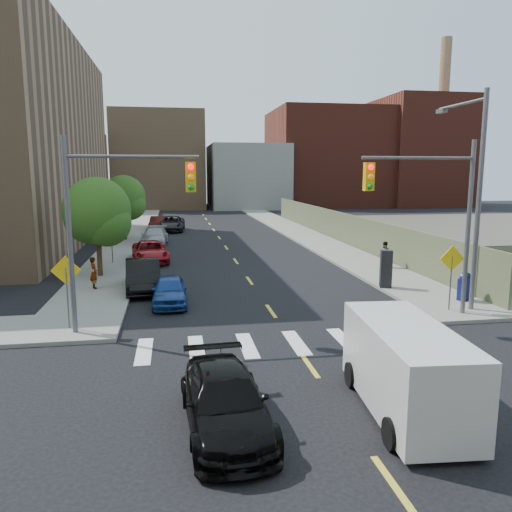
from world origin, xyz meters
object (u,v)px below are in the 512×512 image
object	(u,v)px
black_sedan	(225,401)
parked_car_white	(156,232)
parked_car_red	(150,252)
parked_car_black	(143,275)
payphone	(386,269)
pedestrian_west	(94,273)
mailbox	(465,287)
pedestrian_east	(384,254)
parked_car_blue	(170,290)
parked_car_grey	(171,224)
parked_car_silver	(154,236)
parked_car_maroon	(158,223)
cargo_van	(404,365)

from	to	relation	value
black_sedan	parked_car_white	bearing A→B (deg)	91.54
parked_car_red	black_sedan	xyz separation A→B (m)	(2.61, -22.05, -0.02)
parked_car_black	payphone	xyz separation A→B (m)	(11.80, -1.87, 0.31)
parked_car_white	pedestrian_west	distance (m)	18.69
mailbox	pedestrian_east	distance (m)	8.01
pedestrian_west	black_sedan	bearing A→B (deg)	176.57
black_sedan	pedestrian_west	xyz separation A→B (m)	(-4.95, 14.16, 0.28)
parked_car_red	payphone	world-z (taller)	payphone
black_sedan	payphone	distance (m)	15.22
parked_car_white	pedestrian_east	distance (m)	20.86
parked_car_black	parked_car_white	world-z (taller)	parked_car_black
black_sedan	parked_car_red	bearing A→B (deg)	93.72
parked_car_blue	pedestrian_west	distance (m)	4.73
parked_car_grey	pedestrian_west	bearing A→B (deg)	-94.15
parked_car_blue	black_sedan	bearing A→B (deg)	-83.09
pedestrian_west	pedestrian_east	bearing A→B (deg)	-102.25
parked_car_silver	mailbox	xyz separation A→B (m)	(14.19, -20.40, 0.06)
parked_car_black	parked_car_red	world-z (taller)	parked_car_black
parked_car_red	black_sedan	distance (m)	22.21
parked_car_silver	payphone	size ratio (longest dim) A/B	2.61
parked_car_maroon	mailbox	xyz separation A→B (m)	(14.19, -30.71, 0.06)
payphone	parked_car_maroon	bearing A→B (deg)	127.50
parked_car_silver	pedestrian_east	size ratio (longest dim) A/B	3.14
parked_car_red	parked_car_maroon	xyz separation A→B (m)	(0.00, 17.81, 0.02)
parked_car_maroon	parked_car_grey	xyz separation A→B (m)	(1.30, -0.83, 0.04)
parked_car_grey	black_sedan	bearing A→B (deg)	-83.91
parked_car_grey	mailbox	world-z (taller)	parked_car_grey
parked_car_blue	parked_car_black	distance (m)	3.14
parked_car_blue	pedestrian_west	size ratio (longest dim) A/B	2.38
parked_car_white	black_sedan	world-z (taller)	parked_car_white
payphone	pedestrian_east	distance (m)	5.45
pedestrian_west	cargo_van	bearing A→B (deg)	-168.84
black_sedan	mailbox	world-z (taller)	mailbox
mailbox	pedestrian_east	size ratio (longest dim) A/B	0.82
parked_car_white	payphone	bearing A→B (deg)	-56.44
pedestrian_east	parked_car_blue	bearing A→B (deg)	22.86
parked_car_blue	pedestrian_east	world-z (taller)	pedestrian_east
parked_car_silver	payphone	world-z (taller)	payphone
parked_car_silver	parked_car_grey	size ratio (longest dim) A/B	0.91
parked_car_blue	parked_car_silver	bearing A→B (deg)	94.25
parked_car_red	payphone	distance (m)	15.42
parked_car_black	pedestrian_west	bearing A→B (deg)	171.69
parked_car_black	parked_car_silver	bearing A→B (deg)	85.52
cargo_van	parked_car_white	bearing A→B (deg)	106.72
parked_car_red	pedestrian_east	world-z (taller)	pedestrian_east
parked_car_blue	parked_car_red	world-z (taller)	parked_car_red
cargo_van	parked_car_maroon	bearing A→B (deg)	104.56
pedestrian_west	pedestrian_east	world-z (taller)	pedestrian_west
payphone	parked_car_grey	bearing A→B (deg)	125.76
parked_car_black	cargo_van	bearing A→B (deg)	-67.50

